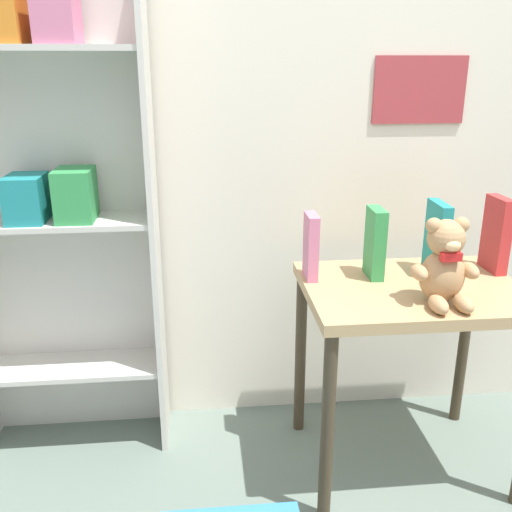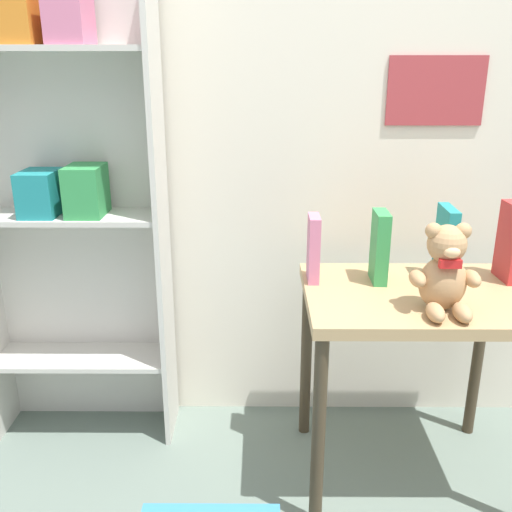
% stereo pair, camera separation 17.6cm
% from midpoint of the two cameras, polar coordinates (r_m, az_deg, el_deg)
% --- Properties ---
extents(wall_back, '(4.80, 0.07, 2.50)m').
position_cam_midpoint_polar(wall_back, '(2.06, 9.42, 16.18)').
color(wall_back, silver).
rests_on(wall_back, ground_plane).
extents(bookshelf_side, '(0.66, 0.23, 1.68)m').
position_cam_midpoint_polar(bookshelf_side, '(2.03, -15.93, 6.62)').
color(bookshelf_side, beige).
rests_on(bookshelf_side, ground_plane).
extents(display_table, '(0.69, 0.52, 0.67)m').
position_cam_midpoint_polar(display_table, '(1.88, 18.18, -6.25)').
color(display_table, tan).
rests_on(display_table, ground_plane).
extents(teddy_bear, '(0.19, 0.18, 0.25)m').
position_cam_midpoint_polar(teddy_bear, '(1.69, 21.24, -1.55)').
color(teddy_bear, tan).
rests_on(teddy_bear, display_table).
extents(book_standing_pink, '(0.03, 0.10, 0.21)m').
position_cam_midpoint_polar(book_standing_pink, '(1.83, 8.53, 0.71)').
color(book_standing_pink, '#D17093').
rests_on(book_standing_pink, display_table).
extents(book_standing_green, '(0.04, 0.11, 0.23)m').
position_cam_midpoint_polar(book_standing_green, '(1.86, 14.95, 0.83)').
color(book_standing_green, '#33934C').
rests_on(book_standing_green, display_table).
extents(book_standing_teal, '(0.04, 0.15, 0.24)m').
position_cam_midpoint_polar(book_standing_teal, '(1.93, 20.94, 1.03)').
color(book_standing_teal, teal).
rests_on(book_standing_teal, display_table).
extents(book_standing_red, '(0.04, 0.13, 0.25)m').
position_cam_midpoint_polar(book_standing_red, '(2.02, 26.42, 1.21)').
color(book_standing_red, red).
rests_on(book_standing_red, display_table).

